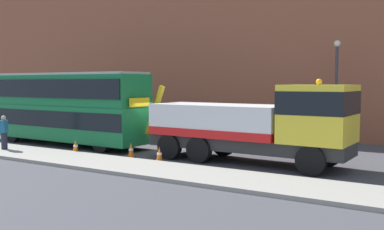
% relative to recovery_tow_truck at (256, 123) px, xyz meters
% --- Properties ---
extents(ground_plane, '(120.00, 120.00, 0.00)m').
position_rel_recovery_tow_truck_xyz_m(ground_plane, '(-5.59, 0.60, -1.76)').
color(ground_plane, '#424247').
extents(near_kerb, '(60.00, 2.80, 0.15)m').
position_rel_recovery_tow_truck_xyz_m(near_kerb, '(-5.59, -3.60, -1.68)').
color(near_kerb, gray).
rests_on(near_kerb, ground_plane).
extents(building_facade, '(60.00, 1.50, 16.00)m').
position_rel_recovery_tow_truck_xyz_m(building_facade, '(-5.59, 9.57, 6.31)').
color(building_facade, '#935138').
rests_on(building_facade, ground_plane).
extents(recovery_tow_truck, '(10.18, 2.93, 3.67)m').
position_rel_recovery_tow_truck_xyz_m(recovery_tow_truck, '(0.00, 0.00, 0.00)').
color(recovery_tow_truck, '#2D2D2D').
rests_on(recovery_tow_truck, ground_plane).
extents(double_decker_bus, '(11.11, 2.90, 4.06)m').
position_rel_recovery_tow_truck_xyz_m(double_decker_bus, '(-11.69, 0.02, 0.47)').
color(double_decker_bus, '#146B38').
rests_on(double_decker_bus, ground_plane).
extents(pedestrian_onlooker, '(0.42, 0.48, 1.71)m').
position_rel_recovery_tow_truck_xyz_m(pedestrian_onlooker, '(-12.13, -3.62, -0.77)').
color(pedestrian_onlooker, '#232333').
rests_on(pedestrian_onlooker, near_kerb).
extents(traffic_cone_near_bus, '(0.36, 0.36, 0.72)m').
position_rel_recovery_tow_truck_xyz_m(traffic_cone_near_bus, '(-8.64, -2.14, -1.42)').
color(traffic_cone_near_bus, orange).
rests_on(traffic_cone_near_bus, ground_plane).
extents(traffic_cone_midway, '(0.36, 0.36, 0.72)m').
position_rel_recovery_tow_truck_xyz_m(traffic_cone_midway, '(-5.56, -1.62, -1.42)').
color(traffic_cone_midway, orange).
rests_on(traffic_cone_midway, ground_plane).
extents(traffic_cone_near_truck, '(0.36, 0.36, 0.72)m').
position_rel_recovery_tow_truck_xyz_m(traffic_cone_near_truck, '(-3.70, -1.95, -1.42)').
color(traffic_cone_near_truck, orange).
rests_on(traffic_cone_near_truck, ground_plane).
extents(street_lamp, '(0.36, 0.36, 5.83)m').
position_rel_recovery_tow_truck_xyz_m(street_lamp, '(1.61, 7.38, 1.71)').
color(street_lamp, '#38383D').
rests_on(street_lamp, ground_plane).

